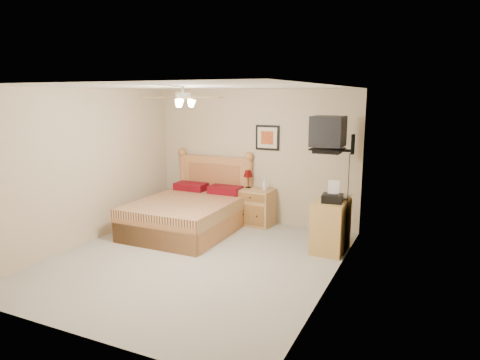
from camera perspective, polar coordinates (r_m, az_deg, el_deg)
The scene contains 17 objects.
floor at distance 6.46m, azimuth -6.10°, elevation -10.51°, with size 4.50×4.50×0.00m, color #9A968B.
ceiling at distance 6.01m, azimuth -6.60°, elevation 12.24°, with size 4.00×4.50×0.04m, color white.
wall_back at distance 8.09m, azimuth 1.92°, elevation 3.15°, with size 4.00×0.04×2.50m, color tan.
wall_front at distance 4.40m, azimuth -21.70°, elevation -4.55°, with size 4.00×0.04×2.50m, color tan.
wall_left at distance 7.34m, azimuth -19.84°, elevation 1.65°, with size 0.04×4.50×2.50m, color tan.
wall_right at distance 5.37m, azimuth 12.25°, elevation -1.23°, with size 0.04×4.50×2.50m, color tan.
bed at distance 7.58m, azimuth -7.10°, elevation -1.90°, with size 1.59×2.09×1.35m, color #AB6534, non-canonical shape.
nightstand at distance 8.00m, azimuth 2.17°, elevation -3.63°, with size 0.62×0.47×0.68m, color #A26D48.
table_lamp at distance 8.03m, azimuth 1.09°, elevation 0.13°, with size 0.18×0.18×0.33m, color #590709, non-canonical shape.
lotion_bottle at distance 7.85m, azimuth 3.31°, elevation -0.56°, with size 0.09×0.09×0.22m, color silver.
framed_picture at distance 7.93m, azimuth 3.69°, elevation 5.66°, with size 0.46×0.04×0.46m, color black.
dresser at distance 6.78m, azimuth 11.99°, elevation -6.03°, with size 0.47×0.68×0.80m, color tan.
fax_machine at distance 6.55m, azimuth 12.27°, elevation -1.56°, with size 0.30×0.32×0.32m, color black, non-canonical shape.
magazine_lower at distance 6.87m, azimuth 12.63°, elevation -2.26°, with size 0.19×0.25×0.02m, color #B6AE94.
magazine_upper at distance 6.89m, azimuth 12.69°, elevation -2.03°, with size 0.22×0.30×0.02m, color gray.
wall_tv at distance 6.64m, azimuth 12.92°, elevation 5.97°, with size 0.56×0.46×0.58m, color black, non-canonical shape.
ceiling_fan at distance 5.84m, azimuth -7.61°, elevation 10.88°, with size 1.14×1.14×0.28m, color white, non-canonical shape.
Camera 1 is at (3.12, -5.13, 2.38)m, focal length 32.00 mm.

